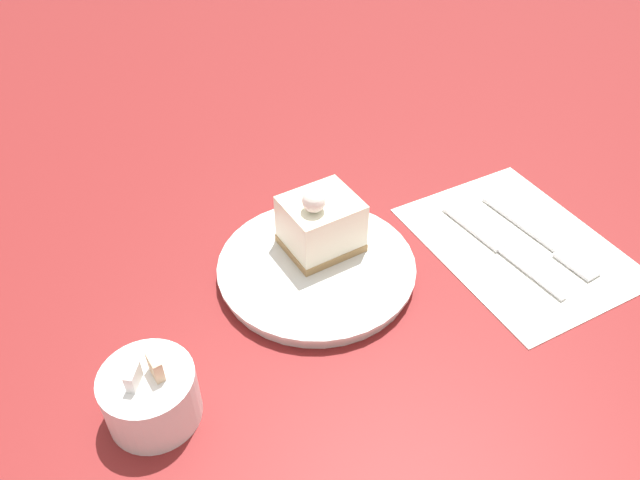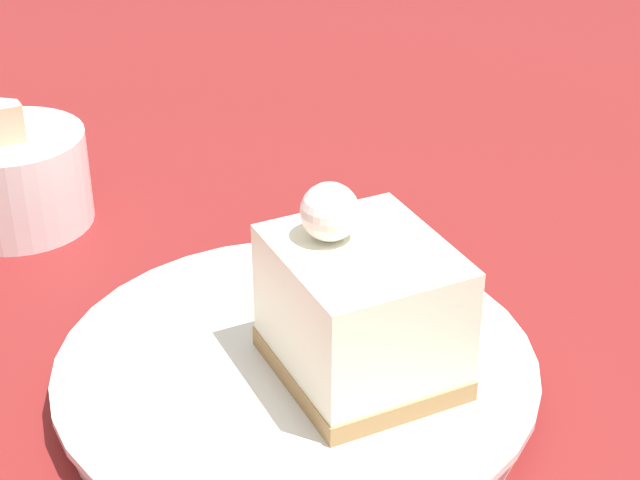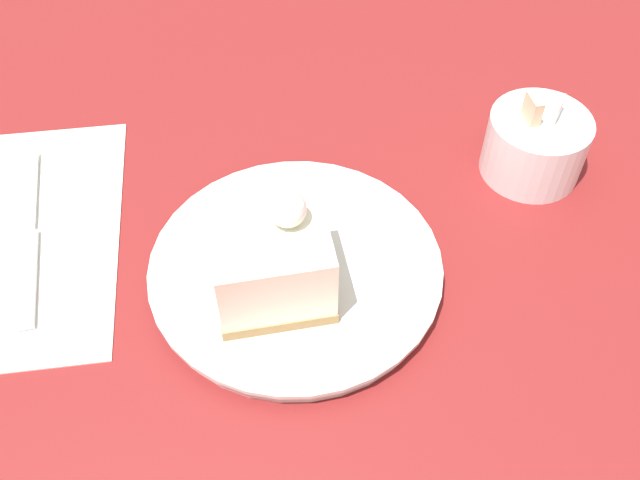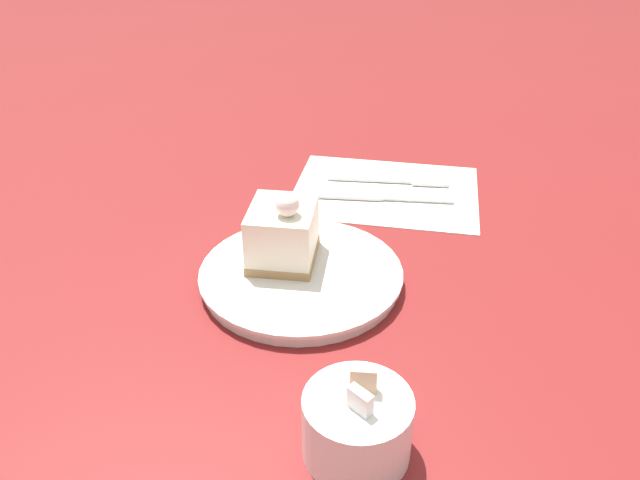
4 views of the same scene
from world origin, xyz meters
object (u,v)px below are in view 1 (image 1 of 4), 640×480
at_px(plate, 317,268).
at_px(sugar_bowl, 151,396).
at_px(knife, 490,241).
at_px(cake_slice, 321,223).
at_px(fork, 547,242).

bearing_deg(plate, sugar_bowl, 35.19).
distance_m(knife, sugar_bowl, 0.42).
relative_size(knife, sugar_bowl, 2.17).
bearing_deg(plate, cake_slice, -114.88).
distance_m(plate, cake_slice, 0.05).
bearing_deg(cake_slice, fork, 152.91).
xyz_separation_m(plate, fork, (-0.27, 0.03, -0.00)).
bearing_deg(fork, knife, -35.08).
relative_size(fork, knife, 0.92).
relative_size(plate, cake_slice, 2.27).
xyz_separation_m(cake_slice, sugar_bowl, (0.20, 0.16, -0.02)).
bearing_deg(plate, knife, 178.17).
distance_m(cake_slice, sugar_bowl, 0.26).
height_order(fork, sugar_bowl, sugar_bowl).
height_order(cake_slice, knife, cake_slice).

